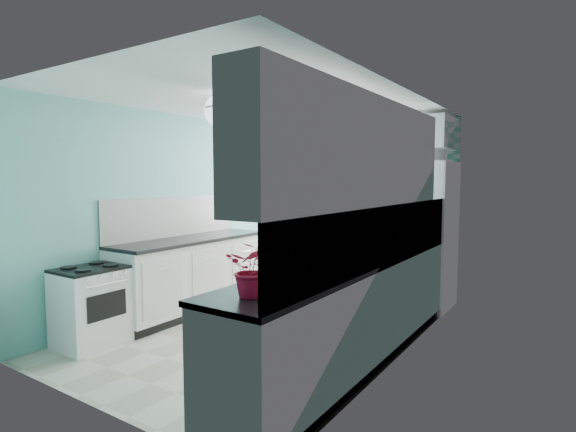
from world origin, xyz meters
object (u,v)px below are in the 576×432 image
Objects in this scene: fruit_bowl at (295,278)px; potted_plant at (254,269)px; stove at (92,305)px; fridge at (419,234)px; microwave at (421,150)px; sink at (397,247)px; ceiling_light at (223,111)px.

potted_plant is at bearing -90.00° from fruit_bowl.
fridge is at bearing 52.67° from stove.
potted_plant is 3.78m from microwave.
sink is at bearing 39.95° from stove.
potted_plant is at bearing -86.66° from sink.
ceiling_light is at bearing 66.21° from microwave.
sink is at bearing -85.73° from fridge.
fruit_bowl is at bearing -89.04° from fridge.
fridge is 3.28× the size of microwave.
ceiling_light is 0.18× the size of fridge.
fridge is 7.72× the size of fruit_bowl.
ceiling_light reaches higher than sink.
fridge is 4.01m from stove.
potted_plant reaches higher than fruit_bowl.
sink is at bearing 89.91° from potted_plant.
ceiling_light is at bearing 153.27° from fruit_bowl.
sink reaches higher than potted_plant.
ceiling_light is 0.61× the size of microwave.
sink is at bearing 51.06° from ceiling_light.
ceiling_light is 2.01m from potted_plant.
fridge reaches higher than stove.
potted_plant is at bearing -11.78° from stove.
ceiling_light is 3.13m from fridge.
ceiling_light reaches higher than potted_plant.
potted_plant is (0.00, -0.47, 0.15)m from fruit_bowl.
fridge reaches higher than potted_plant.
fruit_bowl is 3.37m from microwave.
ceiling_light is 1.91m from fruit_bowl.
fruit_bowl is at bearing -0.55° from stove.
sink is 1.57m from microwave.
stove is (-1.20, -0.66, -1.91)m from ceiling_light.
fruit_bowl is at bearing -26.73° from ceiling_light.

